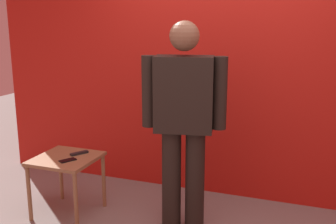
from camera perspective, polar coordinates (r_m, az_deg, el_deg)
back_wall_red at (r=4.04m, az=8.13°, el=7.87°), size 5.12×0.12×2.85m
standing_person at (r=3.33m, az=2.22°, el=-0.73°), size 0.70×0.33×1.77m
side_table at (r=3.84m, az=-14.07°, el=-7.29°), size 0.54×0.54×0.55m
cell_phone at (r=3.72m, az=-13.91°, el=-6.59°), size 0.13×0.16×0.01m
tv_remote at (r=3.86m, az=-12.37°, el=-5.66°), size 0.13×0.17×0.02m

